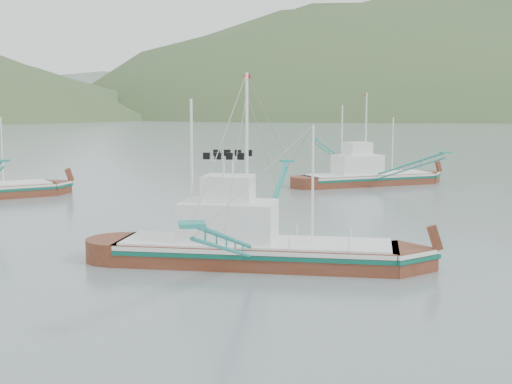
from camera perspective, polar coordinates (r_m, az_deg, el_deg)
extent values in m
plane|color=slate|center=(41.05, 1.29, -5.47)|extent=(1200.00, 1200.00, 0.00)
cube|color=#572412|center=(39.87, 0.01, -5.54)|extent=(16.09, 8.79, 2.08)
cube|color=silver|center=(39.68, 0.01, -4.30)|extent=(15.82, 8.78, 0.23)
cube|color=#0B513F|center=(39.74, 0.01, -4.67)|extent=(15.83, 8.80, 0.23)
cube|color=silver|center=(39.64, 0.01, -4.01)|extent=(15.29, 8.35, 0.12)
cube|color=silver|center=(39.72, -2.21, -2.39)|extent=(5.97, 4.77, 2.28)
cube|color=silver|center=(39.46, -2.22, 0.29)|extent=(3.28, 3.01, 1.45)
cylinder|color=white|center=(39.10, -0.74, 2.68)|extent=(0.17, 0.17, 9.35)
cylinder|color=white|center=(39.82, -5.16, 1.72)|extent=(0.15, 0.15, 7.94)
cylinder|color=white|center=(38.77, 4.56, 0.53)|extent=(0.12, 0.12, 6.54)
cube|color=#572412|center=(79.22, 9.02, 0.71)|extent=(15.27, 7.21, 1.97)
cube|color=silver|center=(79.13, 9.03, 1.31)|extent=(15.00, 7.22, 0.22)
cube|color=#0B513F|center=(79.16, 9.03, 1.14)|extent=(15.01, 7.23, 0.22)
cube|color=silver|center=(79.11, 9.03, 1.46)|extent=(14.51, 6.85, 0.12)
cube|color=silver|center=(78.27, 8.12, 2.17)|extent=(5.51, 4.19, 2.17)
cube|color=silver|center=(78.14, 8.14, 3.47)|extent=(2.99, 2.69, 1.38)
cylinder|color=white|center=(78.55, 8.79, 4.62)|extent=(0.16, 0.16, 8.86)
cylinder|color=white|center=(77.12, 6.89, 4.12)|extent=(0.14, 0.14, 7.53)
cylinder|color=white|center=(80.44, 10.88, 3.69)|extent=(0.12, 0.12, 6.20)
cylinder|color=white|center=(71.97, -19.65, 3.12)|extent=(0.12, 0.12, 6.41)
ellipsoid|color=#374E28|center=(530.54, 19.05, 5.81)|extent=(684.00, 432.00, 306.00)
ellipsoid|color=slate|center=(600.64, -5.30, 6.28)|extent=(960.00, 400.00, 240.00)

